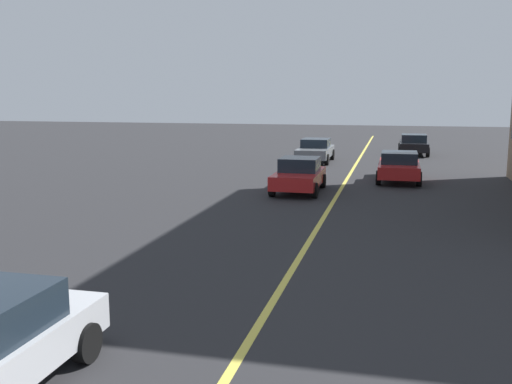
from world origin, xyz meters
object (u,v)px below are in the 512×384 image
Objects in this scene: car_red_near at (299,175)px; car_grey_parked_b at (315,150)px; car_red_far at (399,166)px; car_black_parked_a at (414,144)px.

car_grey_parked_b is at bearing 4.36° from car_red_near.
car_black_parked_a is at bearing -4.44° from car_red_far.
car_grey_parked_b is at bearing 134.58° from car_black_parked_a.
car_black_parked_a is at bearing -16.73° from car_red_near.
car_red_far is 12.53m from car_black_parked_a.
car_black_parked_a is (12.49, -0.97, 0.00)m from car_red_far.
car_red_far is at bearing -44.73° from car_red_near.
car_grey_parked_b is 1.13× the size of car_red_near.
car_red_far is at bearing 175.56° from car_black_parked_a.
car_grey_parked_b is (-5.71, 5.79, 0.00)m from car_black_parked_a.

